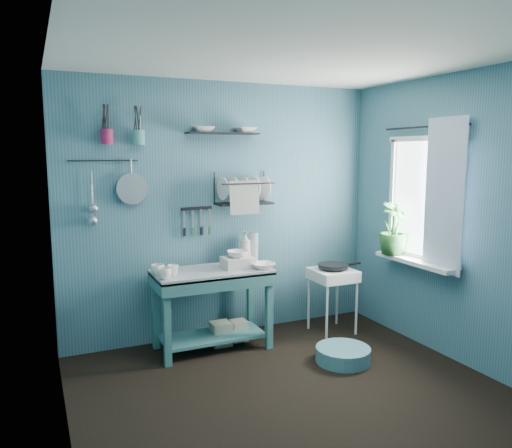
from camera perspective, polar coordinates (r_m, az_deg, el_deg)
name	(u,v)px	position (r m, az deg, el deg)	size (l,w,h in m)	color
floor	(296,396)	(3.99, 4.64, -19.02)	(3.20, 3.20, 0.00)	black
ceiling	(301,53)	(3.62, 5.12, 18.94)	(3.20, 3.20, 0.00)	silver
wall_back	(224,211)	(4.95, -3.64, 1.52)	(3.20, 3.20, 0.00)	#386473
wall_front	(462,282)	(2.43, 22.49, -6.10)	(3.20, 3.20, 0.00)	#386473
wall_left	(60,251)	(3.15, -21.46, -2.87)	(3.00, 3.00, 0.00)	#386473
wall_right	(463,220)	(4.59, 22.58, 0.38)	(3.00, 3.00, 0.00)	#386473
work_counter	(212,309)	(4.72, -5.02, -9.69)	(1.07, 0.53, 0.75)	#336C6D
mug_left	(164,274)	(4.32, -10.42, -5.60)	(0.12, 0.12, 0.10)	white
mug_mid	(173,270)	(4.44, -9.48, -5.23)	(0.10, 0.10, 0.09)	white
mug_right	(158,270)	(4.47, -11.17, -5.16)	(0.12, 0.12, 0.10)	white
wash_tub	(238,262)	(4.67, -2.10, -4.41)	(0.28, 0.22, 0.10)	beige
tub_bowl	(238,254)	(4.66, -2.11, -3.44)	(0.20, 0.20, 0.06)	white
soap_bottle	(245,247)	(4.92, -1.25, -2.59)	(0.12, 0.12, 0.30)	beige
water_bottle	(254,246)	(4.98, -0.28, -2.57)	(0.09, 0.09, 0.28)	#A8B4BC
counter_bowl	(263,266)	(4.64, 0.80, -4.79)	(0.22, 0.22, 0.05)	white
hotplate_stand	(332,301)	(5.19, 8.71, -8.66)	(0.41, 0.41, 0.65)	white
frying_pan	(333,266)	(5.10, 8.80, -4.75)	(0.30, 0.30, 0.04)	black
knife_strip	(197,208)	(4.82, -6.81, 1.79)	(0.32, 0.02, 0.03)	black
dish_rack	(244,188)	(4.87, -1.38, 4.13)	(0.55, 0.24, 0.32)	black
upper_shelf	(223,133)	(4.81, -3.81, 10.29)	(0.70, 0.18, 0.01)	black
shelf_bowl_left	(203,126)	(4.75, -6.02, 11.04)	(0.21, 0.21, 0.05)	white
shelf_bowl_right	(245,133)	(4.89, -1.26, 10.41)	(0.21, 0.21, 0.05)	white
utensil_cup_magenta	(107,137)	(4.56, -16.69, 9.53)	(0.11, 0.11, 0.13)	#961B4C
utensil_cup_teal	(138,137)	(4.61, -13.29, 9.61)	(0.11, 0.11, 0.13)	teal
colander	(132,189)	(4.63, -13.99, 3.92)	(0.28, 0.28, 0.03)	#A5A7AD
ladle_outer	(92,189)	(4.59, -18.22, 3.83)	(0.01, 0.01, 0.30)	#A5A7AD
ladle_inner	(92,201)	(4.60, -18.27, 2.51)	(0.01, 0.01, 0.30)	#A5A7AD
hook_rail	(103,161)	(4.61, -17.05, 6.94)	(0.01, 0.01, 0.60)	black
window_glass	(425,199)	(4.88, 18.71, 2.78)	(1.10, 1.10, 0.00)	white
windowsill	(415,262)	(4.91, 17.67, -4.12)	(0.16, 0.95, 0.04)	white
curtain	(444,196)	(4.62, 20.68, 3.02)	(1.35, 1.35, 0.00)	white
curtain_rod	(424,127)	(4.84, 18.67, 10.45)	(0.02, 0.02, 1.05)	black
potted_plant	(393,228)	(5.06, 15.43, -0.50)	(0.29, 0.29, 0.51)	#245A27
storage_tin_large	(221,333)	(4.88, -4.05, -12.38)	(0.18, 0.18, 0.22)	tan
storage_tin_small	(239,330)	(4.98, -1.96, -12.06)	(0.15, 0.15, 0.20)	tan
floor_basin	(343,355)	(4.59, 9.92, -14.49)	(0.48, 0.48, 0.13)	teal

